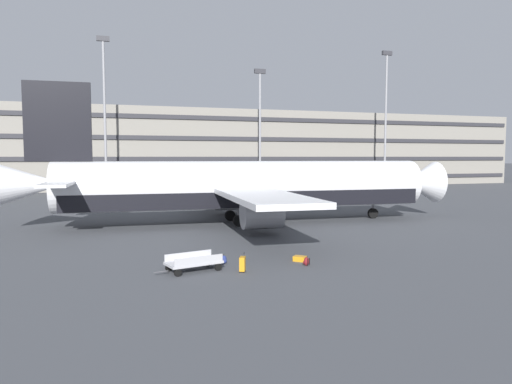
{
  "coord_description": "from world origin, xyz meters",
  "views": [
    {
      "loc": [
        -11.92,
        -35.91,
        5.49
      ],
      "look_at": [
        -2.23,
        -4.73,
        3.0
      ],
      "focal_mm": 32.52,
      "sensor_mm": 36.0,
      "label": 1
    }
  ],
  "objects_px": {
    "backpack_upright": "(224,260)",
    "suitcase_large": "(243,264)",
    "backpack_black": "(306,262)",
    "suitcase_purple": "(300,259)",
    "airliner": "(244,187)",
    "baggage_cart": "(194,262)"
  },
  "relations": [
    {
      "from": "suitcase_purple",
      "to": "backpack_upright",
      "type": "distance_m",
      "value": 4.02
    },
    {
      "from": "backpack_black",
      "to": "baggage_cart",
      "type": "relative_size",
      "value": 0.14
    },
    {
      "from": "suitcase_purple",
      "to": "baggage_cart",
      "type": "xyz_separation_m",
      "value": [
        -5.71,
        -0.45,
        0.29
      ]
    },
    {
      "from": "baggage_cart",
      "to": "airliner",
      "type": "bearing_deg",
      "value": 65.71
    },
    {
      "from": "baggage_cart",
      "to": "suitcase_large",
      "type": "bearing_deg",
      "value": -20.35
    },
    {
      "from": "suitcase_large",
      "to": "suitcase_purple",
      "type": "height_order",
      "value": "suitcase_large"
    },
    {
      "from": "airliner",
      "to": "backpack_upright",
      "type": "xyz_separation_m",
      "value": [
        -4.94,
        -13.76,
        -2.79
      ]
    },
    {
      "from": "backpack_upright",
      "to": "suitcase_large",
      "type": "bearing_deg",
      "value": -75.49
    },
    {
      "from": "backpack_upright",
      "to": "backpack_black",
      "type": "distance_m",
      "value": 4.21
    },
    {
      "from": "suitcase_large",
      "to": "backpack_black",
      "type": "relative_size",
      "value": 1.9
    },
    {
      "from": "airliner",
      "to": "baggage_cart",
      "type": "xyz_separation_m",
      "value": [
        -6.67,
        -14.79,
        -2.57
      ]
    },
    {
      "from": "airliner",
      "to": "baggage_cart",
      "type": "bearing_deg",
      "value": -114.29
    },
    {
      "from": "suitcase_large",
      "to": "suitcase_purple",
      "type": "xyz_separation_m",
      "value": [
        3.5,
        1.27,
        -0.25
      ]
    },
    {
      "from": "backpack_upright",
      "to": "suitcase_purple",
      "type": "bearing_deg",
      "value": -8.31
    },
    {
      "from": "suitcase_purple",
      "to": "backpack_upright",
      "type": "bearing_deg",
      "value": 171.69
    },
    {
      "from": "suitcase_large",
      "to": "suitcase_purple",
      "type": "bearing_deg",
      "value": 19.94
    },
    {
      "from": "airliner",
      "to": "suitcase_purple",
      "type": "distance_m",
      "value": 14.65
    },
    {
      "from": "suitcase_purple",
      "to": "backpack_black",
      "type": "distance_m",
      "value": 1.03
    },
    {
      "from": "suitcase_purple",
      "to": "suitcase_large",
      "type": "bearing_deg",
      "value": -160.06
    },
    {
      "from": "suitcase_large",
      "to": "backpack_black",
      "type": "bearing_deg",
      "value": 4.13
    },
    {
      "from": "airliner",
      "to": "suitcase_large",
      "type": "bearing_deg",
      "value": -105.94
    },
    {
      "from": "suitcase_large",
      "to": "baggage_cart",
      "type": "distance_m",
      "value": 2.36
    }
  ]
}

